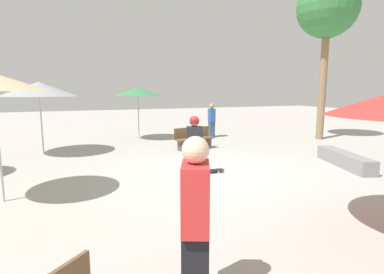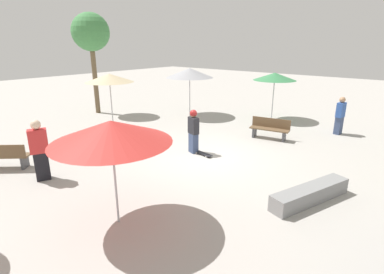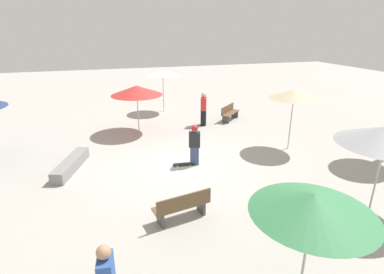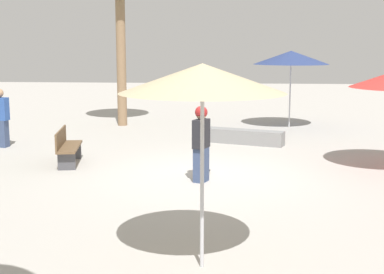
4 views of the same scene
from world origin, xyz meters
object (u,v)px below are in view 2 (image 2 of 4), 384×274
at_px(skateboard, 203,153).
at_px(concrete_ledge, 310,194).
at_px(bench_near, 270,129).
at_px(shade_umbrella_tan, 109,78).
at_px(skater_main, 193,130).
at_px(palm_tree_far_back, 91,33).
at_px(shade_umbrella_green, 275,77).
at_px(shade_umbrella_grey, 190,73).
at_px(bystander_watching, 340,116).
at_px(bench_far, 3,156).
at_px(shade_umbrella_red, 111,132).
at_px(bystander_far, 40,151).

bearing_deg(skateboard, concrete_ledge, -3.69).
distance_m(bench_near, shade_umbrella_tan, 7.12).
bearing_deg(skater_main, palm_tree_far_back, -170.99).
bearing_deg(concrete_ledge, shade_umbrella_green, -148.16).
relative_size(skater_main, skateboard, 1.95).
xyz_separation_m(bench_near, shade_umbrella_tan, (3.65, -5.78, 1.99)).
xyz_separation_m(shade_umbrella_grey, bystander_watching, (-1.42, 7.36, -1.49)).
relative_size(skater_main, concrete_ledge, 0.64).
distance_m(skateboard, bench_far, 6.51).
relative_size(skater_main, bench_near, 0.97).
distance_m(skater_main, shade_umbrella_red, 4.95).
xyz_separation_m(skateboard, bystander_watching, (-5.88, 2.97, 0.77)).
xyz_separation_m(bench_near, shade_umbrella_red, (7.85, 0.17, 1.69)).
bearing_deg(shade_umbrella_grey, shade_umbrella_red, 31.50).
bearing_deg(skateboard, bench_far, -120.99).
bearing_deg(shade_umbrella_red, bench_far, -84.42).
relative_size(palm_tree_far_back, bystander_far, 2.99).
height_order(skater_main, concrete_ledge, skater_main).
xyz_separation_m(skater_main, shade_umbrella_tan, (0.32, -4.39, 1.55)).
relative_size(concrete_ledge, bench_far, 1.68).
relative_size(bench_far, shade_umbrella_red, 0.59).
xyz_separation_m(bench_far, bystander_watching, (-10.92, 7.08, 0.40)).
distance_m(skater_main, bench_near, 3.63).
height_order(shade_umbrella_grey, bystander_watching, shade_umbrella_grey).
relative_size(skater_main, bystander_far, 0.88).
height_order(concrete_ledge, shade_umbrella_tan, shade_umbrella_tan).
xyz_separation_m(skateboard, shade_umbrella_green, (-6.54, -0.49, 2.16)).
bearing_deg(palm_tree_far_back, concrete_ledge, 79.51).
distance_m(concrete_ledge, shade_umbrella_tan, 9.23).
distance_m(skateboard, bystander_far, 5.24).
bearing_deg(shade_umbrella_red, bystander_far, -89.04).
bearing_deg(bench_far, shade_umbrella_green, 30.41).
bearing_deg(bench_far, shade_umbrella_tan, 56.50).
bearing_deg(bench_far, bench_near, 16.60).
bearing_deg(bystander_far, bench_far, -51.45).
height_order(bench_far, palm_tree_far_back, palm_tree_far_back).
height_order(shade_umbrella_red, shade_umbrella_green, shade_umbrella_green).
height_order(bench_near, bench_far, same).
relative_size(shade_umbrella_green, bystander_watching, 1.46).
distance_m(bench_far, shade_umbrella_red, 5.51).
distance_m(bench_near, shade_umbrella_green, 3.95).
relative_size(shade_umbrella_green, shade_umbrella_tan, 0.93).
bearing_deg(palm_tree_far_back, shade_umbrella_green, 120.95).
xyz_separation_m(shade_umbrella_grey, bystander_far, (9.05, 2.02, -1.41)).
xyz_separation_m(shade_umbrella_red, palm_tree_far_back, (-6.06, -9.96, 2.21)).
bearing_deg(bystander_far, palm_tree_far_back, -109.44).
xyz_separation_m(skateboard, shade_umbrella_grey, (-4.46, -4.40, 2.25)).
bearing_deg(concrete_ledge, palm_tree_far_back, -100.49).
height_order(skater_main, bystander_watching, bystander_watching).
distance_m(shade_umbrella_tan, bystander_watching, 10.10).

